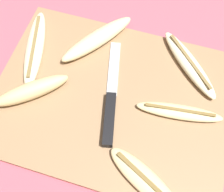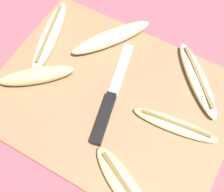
{
  "view_description": "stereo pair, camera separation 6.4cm",
  "coord_description": "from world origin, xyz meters",
  "views": [
    {
      "loc": [
        0.09,
        -0.28,
        0.59
      ],
      "look_at": [
        0.0,
        0.0,
        0.02
      ],
      "focal_mm": 50.0,
      "sensor_mm": 36.0,
      "label": 1
    },
    {
      "loc": [
        0.14,
        -0.25,
        0.59
      ],
      "look_at": [
        0.0,
        0.0,
        0.02
      ],
      "focal_mm": 50.0,
      "sensor_mm": 36.0,
      "label": 2
    }
  ],
  "objects": [
    {
      "name": "cutting_board",
      "position": [
        0.0,
        0.0,
        0.01
      ],
      "size": [
        0.49,
        0.37,
        0.01
      ],
      "color": "#997551",
      "rests_on": "ground_plane"
    },
    {
      "name": "banana_mellow_near",
      "position": [
        0.1,
        -0.14,
        0.02
      ],
      "size": [
        0.16,
        0.11,
        0.02
      ],
      "rotation": [
        0.0,
        0.0,
        1.1
      ],
      "color": "beige",
      "rests_on": "cutting_board"
    },
    {
      "name": "ground_plane",
      "position": [
        0.0,
        0.0,
        0.0
      ],
      "size": [
        4.0,
        4.0,
        0.0
      ],
      "primitive_type": "plane",
      "color": "#C65160"
    },
    {
      "name": "knife",
      "position": [
        0.01,
        -0.03,
        0.02
      ],
      "size": [
        0.08,
        0.25,
        0.02
      ],
      "rotation": [
        0.0,
        0.0,
        0.23
      ],
      "color": "black",
      "rests_on": "cutting_board"
    },
    {
      "name": "banana_bright_far",
      "position": [
        0.14,
        0.12,
        0.02
      ],
      "size": [
        0.16,
        0.16,
        0.02
      ],
      "rotation": [
        0.0,
        0.0,
        0.76
      ],
      "color": "beige",
      "rests_on": "cutting_board"
    },
    {
      "name": "banana_spotted_left",
      "position": [
        -0.16,
        -0.04,
        0.03
      ],
      "size": [
        0.14,
        0.13,
        0.03
      ],
      "rotation": [
        0.0,
        0.0,
        2.29
      ],
      "color": "#DBC684",
      "rests_on": "cutting_board"
    },
    {
      "name": "banana_soft_right",
      "position": [
        -0.07,
        0.12,
        0.03
      ],
      "size": [
        0.14,
        0.18,
        0.03
      ],
      "rotation": [
        0.0,
        0.0,
        2.54
      ],
      "color": "beige",
      "rests_on": "cutting_board"
    },
    {
      "name": "banana_pale_long",
      "position": [
        -0.2,
        0.06,
        0.02
      ],
      "size": [
        0.09,
        0.21,
        0.02
      ],
      "rotation": [
        0.0,
        0.0,
        3.41
      ],
      "color": "beige",
      "rests_on": "cutting_board"
    },
    {
      "name": "banana_ripe_center",
      "position": [
        0.14,
        0.01,
        0.02
      ],
      "size": [
        0.18,
        0.05,
        0.02
      ],
      "rotation": [
        0.0,
        0.0,
        1.69
      ],
      "color": "beige",
      "rests_on": "cutting_board"
    }
  ]
}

